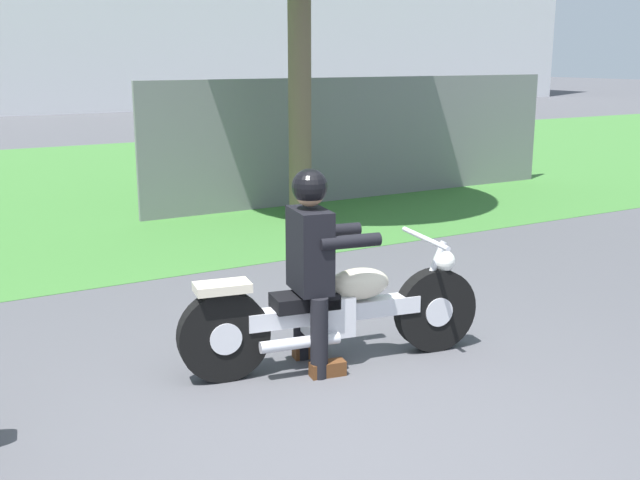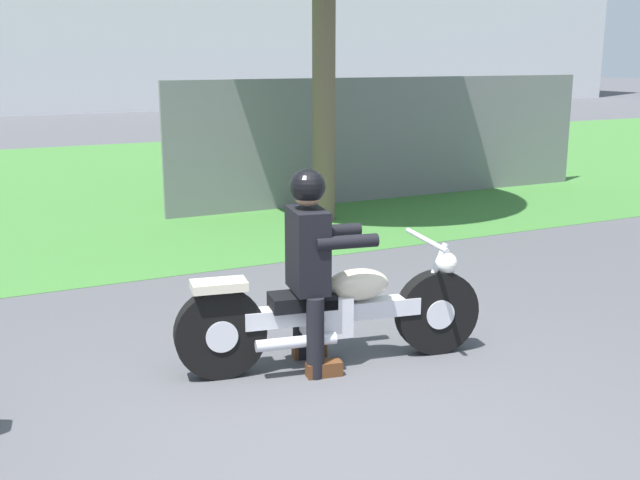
# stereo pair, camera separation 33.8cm
# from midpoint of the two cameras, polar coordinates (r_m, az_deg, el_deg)

# --- Properties ---
(ground) EXTENTS (120.00, 120.00, 0.00)m
(ground) POSITION_cam_midpoint_polar(r_m,az_deg,el_deg) (4.43, 0.66, -14.84)
(ground) COLOR #4C4C51
(grass_verge) EXTENTS (60.00, 12.00, 0.01)m
(grass_verge) POSITION_cam_midpoint_polar(r_m,az_deg,el_deg) (13.35, -21.41, 3.50)
(grass_verge) COLOR #3D7533
(grass_verge) RESTS_ON ground
(motorcycle_lead) EXTENTS (2.17, 0.72, 0.86)m
(motorcycle_lead) POSITION_cam_midpoint_polar(r_m,az_deg,el_deg) (5.33, -0.65, -5.36)
(motorcycle_lead) COLOR black
(motorcycle_lead) RESTS_ON ground
(rider_lead) EXTENTS (0.60, 0.53, 1.39)m
(rider_lead) POSITION_cam_midpoint_polar(r_m,az_deg,el_deg) (5.16, -2.44, -1.07)
(rider_lead) COLOR black
(rider_lead) RESTS_ON ground
(fence_segment) EXTENTS (7.00, 0.06, 1.80)m
(fence_segment) POSITION_cam_midpoint_polar(r_m,az_deg,el_deg) (11.65, 2.47, 7.54)
(fence_segment) COLOR slate
(fence_segment) RESTS_ON ground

